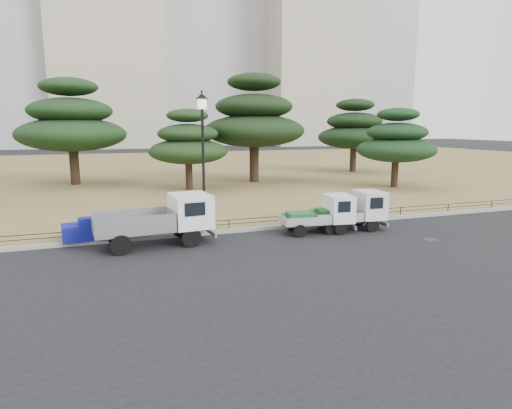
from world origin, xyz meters
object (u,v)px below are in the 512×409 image
object	(u,v)px
truck_kei_front	(322,214)
tarp_pile	(81,231)
street_lamp	(203,139)
truck_large	(161,218)
truck_kei_rear	(353,211)

from	to	relation	value
truck_kei_front	tarp_pile	distance (m)	10.00
truck_kei_front	street_lamp	distance (m)	6.07
truck_large	truck_kei_rear	bearing A→B (deg)	-6.75
tarp_pile	truck_kei_rear	bearing A→B (deg)	-7.25
truck_large	truck_kei_front	bearing A→B (deg)	-7.36
truck_large	truck_kei_rear	xyz separation A→B (m)	(8.41, -0.23, -0.21)
truck_kei_rear	tarp_pile	size ratio (longest dim) A/B	2.32
truck_kei_rear	tarp_pile	distance (m)	11.52
truck_large	street_lamp	size ratio (longest dim) A/B	0.79
street_lamp	truck_large	bearing A→B (deg)	-147.15
truck_kei_front	tarp_pile	world-z (taller)	truck_kei_front
truck_kei_rear	truck_kei_front	bearing A→B (deg)	-173.29
truck_large	tarp_pile	distance (m)	3.30
street_lamp	tarp_pile	xyz separation A→B (m)	(-4.99, -0.05, -3.55)
truck_kei_front	truck_large	bearing A→B (deg)	-176.13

